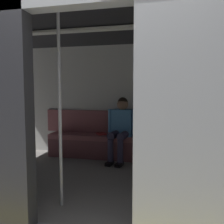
# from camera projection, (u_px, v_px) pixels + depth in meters

# --- Properties ---
(train_car) EXTENTS (6.40, 2.97, 2.31)m
(train_car) POSITION_uv_depth(u_px,v_px,m) (109.00, 73.00, 3.32)
(train_car) COLOR #ADAFB5
(train_car) RESTS_ON ground_plane
(bench_seat) EXTENTS (3.10, 0.44, 0.45)m
(bench_seat) POSITION_uv_depth(u_px,v_px,m) (127.00, 142.00, 4.53)
(bench_seat) COLOR #935156
(bench_seat) RESTS_ON ground_plane
(person_seated) EXTENTS (0.55, 0.71, 1.18)m
(person_seated) POSITION_uv_depth(u_px,v_px,m) (121.00, 125.00, 4.47)
(person_seated) COLOR #4C8CC6
(person_seated) RESTS_ON ground_plane
(handbag) EXTENTS (0.26, 0.15, 0.17)m
(handbag) POSITION_uv_depth(u_px,v_px,m) (143.00, 132.00, 4.48)
(handbag) COLOR brown
(handbag) RESTS_ON bench_seat
(book) EXTENTS (0.25, 0.27, 0.03)m
(book) POSITION_uv_depth(u_px,v_px,m) (101.00, 134.00, 4.71)
(book) COLOR #B22D2D
(book) RESTS_ON bench_seat
(grab_pole_door) EXTENTS (0.04, 0.04, 2.17)m
(grab_pole_door) POSITION_uv_depth(u_px,v_px,m) (60.00, 110.00, 2.66)
(grab_pole_door) COLOR silver
(grab_pole_door) RESTS_ON ground_plane
(grab_pole_far) EXTENTS (0.04, 0.04, 2.17)m
(grab_pole_far) POSITION_uv_depth(u_px,v_px,m) (136.00, 112.00, 2.47)
(grab_pole_far) COLOR silver
(grab_pole_far) RESTS_ON ground_plane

